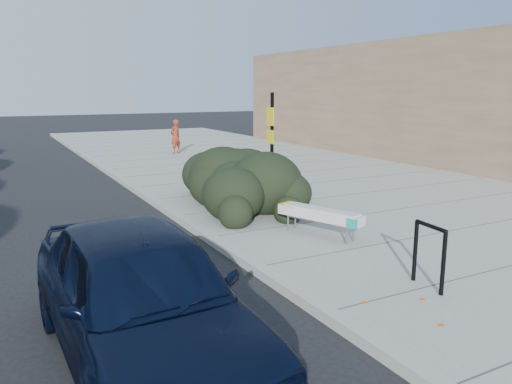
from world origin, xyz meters
TOP-DOWN VIEW (x-y plane):
  - ground at (0.00, 0.00)m, footprint 120.00×120.00m
  - sidewalk_near at (5.60, 5.00)m, footprint 11.20×50.00m
  - curb_near at (0.00, 5.00)m, footprint 0.22×50.00m
  - bench at (1.94, 1.00)m, footprint 1.01×1.93m
  - bike_rack at (1.81, -2.00)m, footprint 0.14×0.68m
  - sign_post at (2.62, 4.17)m, footprint 0.10×0.33m
  - hedge at (1.74, 4.38)m, footprint 3.78×4.96m
  - sedan_navy at (-2.50, -1.75)m, footprint 2.06×4.82m
  - pedestrian at (3.90, 15.42)m, footprint 0.69×0.59m

SIDE VIEW (x-z plane):
  - ground at x=0.00m, z-range 0.00..0.00m
  - sidewalk_near at x=5.60m, z-range 0.00..0.15m
  - curb_near at x=0.00m, z-range 0.00..0.17m
  - bench at x=1.94m, z-range 0.32..0.89m
  - bike_rack at x=1.81m, z-range 0.25..1.25m
  - sedan_navy at x=-2.50m, z-range 0.00..1.62m
  - pedestrian at x=3.90m, z-range 0.15..1.74m
  - hedge at x=1.74m, z-range 0.15..1.82m
  - sign_post at x=2.62m, z-range 0.33..3.22m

